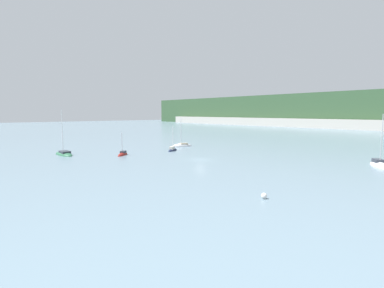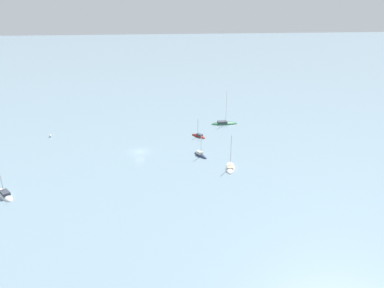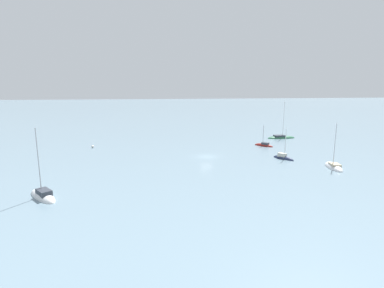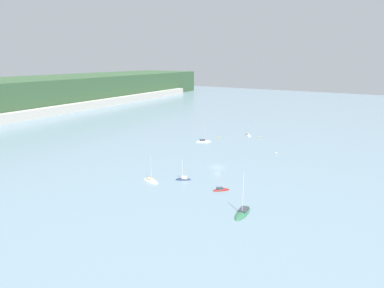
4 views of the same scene
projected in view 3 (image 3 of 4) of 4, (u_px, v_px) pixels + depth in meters
name	position (u px, v px, depth m)	size (l,w,h in m)	color
ground_plane	(206.00, 157.00, 67.77)	(600.00, 600.00, 0.00)	slate
sailboat_0	(43.00, 197.00, 43.10)	(6.10, 6.98, 10.98)	silver
sailboat_1	(283.00, 158.00, 65.75)	(3.79, 5.04, 7.40)	#232D4C
sailboat_3	(264.00, 146.00, 79.70)	(4.59, 4.81, 6.16)	maroon
sailboat_4	(333.00, 167.00, 58.56)	(3.58, 6.91, 9.68)	silver
sailboat_5	(281.00, 138.00, 91.57)	(8.80, 3.02, 11.91)	#2D6647
mooring_buoy_1	(93.00, 147.00, 77.29)	(0.71, 0.71, 0.71)	white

